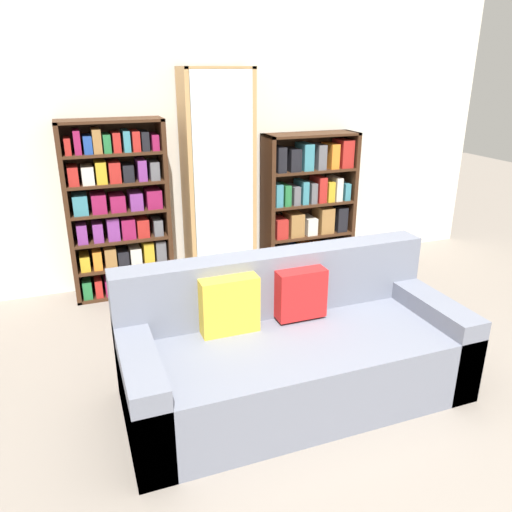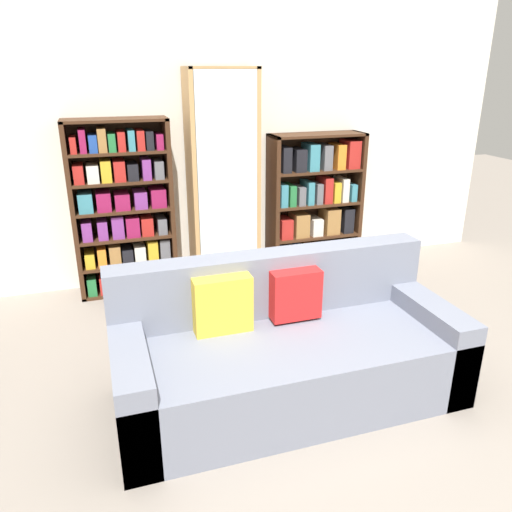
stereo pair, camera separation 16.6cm
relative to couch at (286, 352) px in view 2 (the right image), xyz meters
The scene contains 7 objects.
ground_plane 0.67m from the couch, 79.01° to the right, with size 16.00×16.00×0.00m, color gray.
wall_back 2.43m from the couch, 87.04° to the left, with size 6.04×0.06×2.70m.
couch is the anchor object (origin of this frame).
bookshelf_left 2.20m from the couch, 112.43° to the left, with size 0.89×0.32×1.59m.
display_cabinet 2.09m from the couch, 86.81° to the left, with size 0.64×0.36×2.00m.
bookshelf_right 2.29m from the couch, 61.49° to the left, with size 0.95×0.32×1.39m.
wine_bottle 1.31m from the couch, 63.56° to the left, with size 0.08×0.08×0.34m.
Camera 2 is at (-1.14, -1.96, 1.99)m, focal length 35.00 mm.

